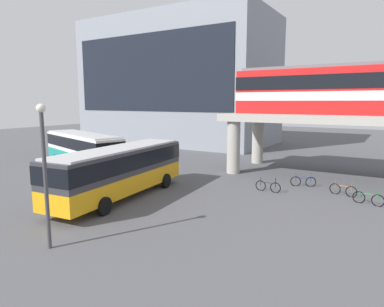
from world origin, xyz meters
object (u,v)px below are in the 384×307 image
bicycle_brown (343,190)px  bicycle_blue (303,181)px  train (377,89)px  bus_secondary (83,147)px  bicycle_black (268,186)px  bicycle_green (368,199)px  station_building (179,82)px  bus_main (120,167)px

bicycle_brown → bicycle_blue: same height
train → bus_secondary: (-22.64, -8.25, -5.00)m
bicycle_brown → bicycle_black: size_ratio=0.98×
bicycle_brown → bicycle_green: 2.08m
bus_secondary → bicycle_blue: (18.65, 3.69, -1.63)m
station_building → bus_secondary: bearing=-78.9°
bus_secondary → bicycle_blue: size_ratio=6.67×
bicycle_black → bicycle_green: same height
bus_secondary → bicycle_green: (23.03, 1.19, -1.63)m
station_building → bicycle_green: size_ratio=15.40×
station_building → bus_secondary: station_building is taller
bus_main → bus_secondary: bearing=150.6°
bicycle_black → bus_main: bearing=-139.6°
bicycle_brown → bicycle_green: same height
train → bicycle_blue: 8.98m
bus_secondary → bicycle_green: size_ratio=6.38×
train → bus_main: train is taller
bus_secondary → bicycle_blue: bus_secondary is taller
bus_main → bicycle_black: bearing=40.4°
station_building → bus_secondary: (4.41, -22.52, -6.94)m
bicycle_black → bicycle_green: 6.06m
bus_main → bus_secondary: 10.94m
bicycle_brown → bicycle_blue: bearing=158.1°
bicycle_brown → bicycle_blue: (-2.81, 1.13, 0.00)m
bicycle_blue → bicycle_green: bearing=-29.8°
train → bicycle_green: 9.69m
bus_main → bicycle_brown: 14.42m
bus_secondary → bicycle_black: 17.07m
bicycle_green → bicycle_blue: same height
train → bicycle_brown: (-1.18, -5.68, -6.63)m
bus_secondary → bicycle_brown: size_ratio=6.45×
train → bus_secondary: bearing=-160.0°
bicycle_black → bicycle_blue: 3.20m
bicycle_brown → bicycle_green: (1.57, -1.37, 0.00)m
bicycle_brown → bicycle_green: bearing=-41.2°
bus_main → bicycle_brown: size_ratio=6.42×
bus_main → bicycle_black: (7.44, 6.34, -1.63)m
bus_secondary → bicycle_blue: bearing=11.2°
bus_main → bus_secondary: same height
station_building → bicycle_green: 35.79m
train → bicycle_black: size_ratio=12.05×
bicycle_green → train: bearing=93.1°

